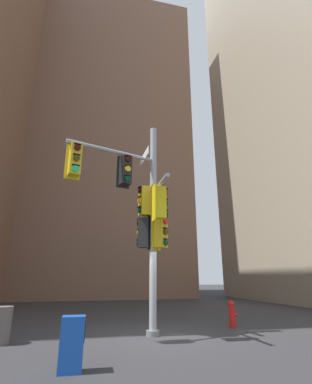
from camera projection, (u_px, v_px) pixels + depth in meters
ground at (153, 336)px, 8.44m from camera, size 120.00×120.00×0.00m
building_mid_block at (101, 156)px, 33.90m from camera, size 17.14×17.14×31.81m
signal_pole_assembly at (141, 207)px, 9.25m from camera, size 3.44×2.53×7.06m
fire_hydrant at (232, 313)px, 10.08m from camera, size 0.33×0.23×0.89m
newspaper_box at (72, 343)px, 5.33m from camera, size 0.45×0.36×0.98m
trash_bin at (0, 325)px, 7.51m from camera, size 0.55×0.55×0.94m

